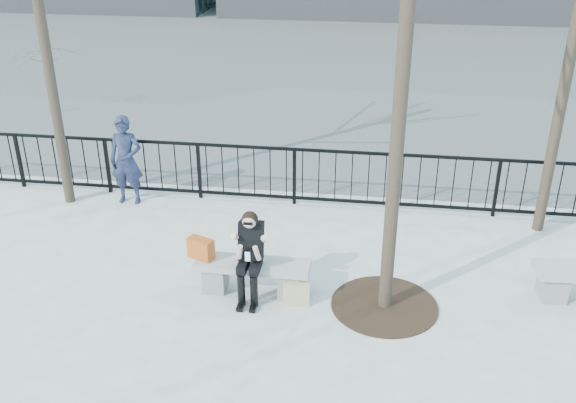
# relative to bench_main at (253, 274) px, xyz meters

# --- Properties ---
(ground) EXTENTS (120.00, 120.00, 0.00)m
(ground) POSITION_rel_bench_main_xyz_m (0.00, 0.00, -0.30)
(ground) COLOR #9C9C97
(ground) RESTS_ON ground
(street_surface) EXTENTS (60.00, 23.00, 0.01)m
(street_surface) POSITION_rel_bench_main_xyz_m (0.00, 15.00, -0.30)
(street_surface) COLOR #474747
(street_surface) RESTS_ON ground
(railing) EXTENTS (14.00, 0.06, 1.10)m
(railing) POSITION_rel_bench_main_xyz_m (0.00, 3.00, 0.25)
(railing) COLOR black
(railing) RESTS_ON ground
(tree_grate) EXTENTS (1.50, 1.50, 0.02)m
(tree_grate) POSITION_rel_bench_main_xyz_m (1.90, -0.10, -0.29)
(tree_grate) COLOR black
(tree_grate) RESTS_ON ground
(bench_main) EXTENTS (1.65, 0.46, 0.49)m
(bench_main) POSITION_rel_bench_main_xyz_m (0.00, 0.00, 0.00)
(bench_main) COLOR slate
(bench_main) RESTS_ON ground
(seated_woman) EXTENTS (0.50, 0.64, 1.34)m
(seated_woman) POSITION_rel_bench_main_xyz_m (0.00, -0.16, 0.37)
(seated_woman) COLOR black
(seated_woman) RESTS_ON ground
(handbag) EXTENTS (0.41, 0.30, 0.31)m
(handbag) POSITION_rel_bench_main_xyz_m (-0.75, 0.02, 0.34)
(handbag) COLOR #B44A16
(handbag) RESTS_ON bench_main
(shopping_bag) EXTENTS (0.38, 0.18, 0.35)m
(shopping_bag) POSITION_rel_bench_main_xyz_m (0.67, -0.24, -0.13)
(shopping_bag) COLOR beige
(shopping_bag) RESTS_ON ground
(standing_man) EXTENTS (0.62, 0.42, 1.67)m
(standing_man) POSITION_rel_bench_main_xyz_m (-2.86, 2.64, 0.53)
(standing_man) COLOR black
(standing_man) RESTS_ON ground
(vendor_umbrella) EXTENTS (2.17, 2.20, 1.74)m
(vendor_umbrella) POSITION_rel_bench_main_xyz_m (-6.82, 7.54, 0.57)
(vendor_umbrella) COLOR gold
(vendor_umbrella) RESTS_ON ground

